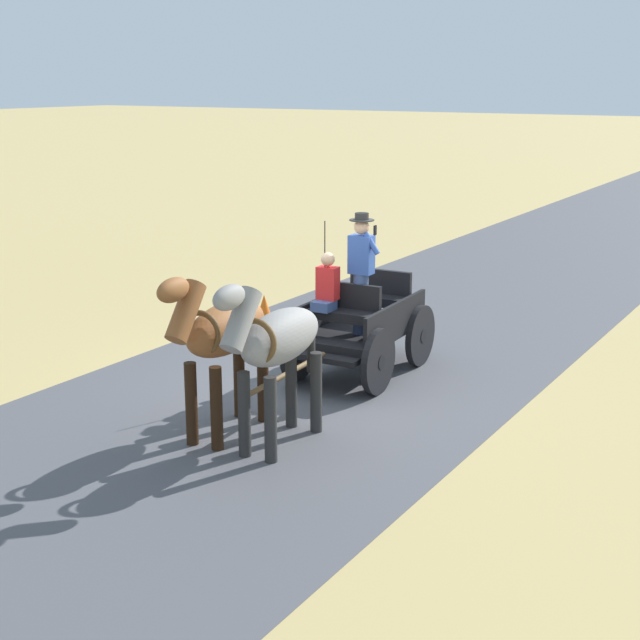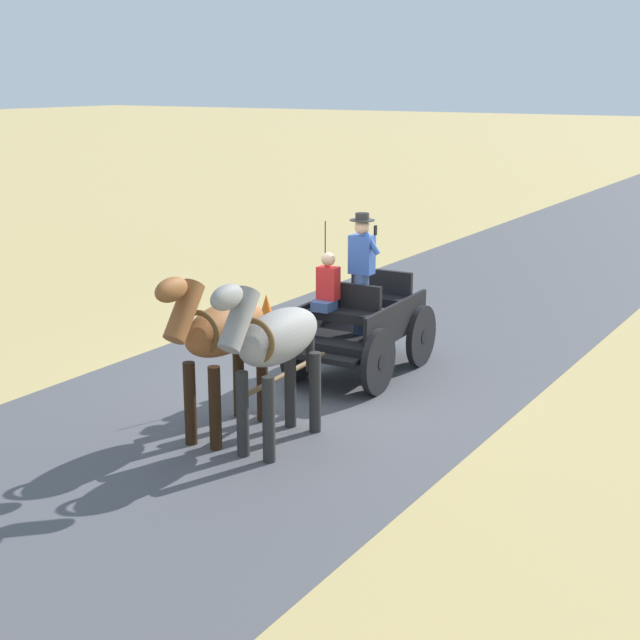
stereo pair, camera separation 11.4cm
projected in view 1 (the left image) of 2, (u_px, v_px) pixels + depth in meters
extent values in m
plane|color=tan|center=(308.00, 382.00, 13.65)|extent=(200.00, 200.00, 0.00)
cube|color=#4C4C51|center=(308.00, 382.00, 13.65)|extent=(6.18, 160.00, 0.01)
cube|color=black|center=(361.00, 331.00, 13.93)|extent=(1.30, 2.25, 0.12)
cube|color=black|center=(396.00, 317.00, 13.60)|extent=(0.16, 2.09, 0.44)
cube|color=black|center=(328.00, 308.00, 14.13)|extent=(0.16, 2.09, 0.44)
cube|color=black|center=(323.00, 358.00, 12.92)|extent=(1.09, 0.29, 0.08)
cube|color=black|center=(393.00, 324.00, 15.00)|extent=(0.73, 0.23, 0.06)
cube|color=black|center=(343.00, 315.00, 13.32)|extent=(1.04, 0.41, 0.14)
cube|color=black|center=(349.00, 298.00, 13.42)|extent=(1.02, 0.13, 0.44)
cube|color=black|center=(375.00, 300.00, 14.26)|extent=(1.04, 0.41, 0.14)
cube|color=black|center=(381.00, 284.00, 14.35)|extent=(1.02, 0.13, 0.44)
cylinder|color=black|center=(378.00, 362.00, 13.03)|extent=(0.14, 0.96, 0.96)
cylinder|color=black|center=(378.00, 362.00, 13.03)|extent=(0.13, 0.22, 0.21)
cylinder|color=black|center=(299.00, 349.00, 13.63)|extent=(0.14, 0.96, 0.96)
cylinder|color=black|center=(299.00, 349.00, 13.63)|extent=(0.13, 0.22, 0.21)
cylinder|color=black|center=(420.00, 336.00, 14.33)|extent=(0.14, 0.96, 0.96)
cylinder|color=black|center=(420.00, 336.00, 14.33)|extent=(0.13, 0.22, 0.21)
cylinder|color=black|center=(346.00, 325.00, 14.93)|extent=(0.14, 0.96, 0.96)
cylinder|color=black|center=(346.00, 325.00, 14.93)|extent=(0.13, 0.22, 0.21)
cylinder|color=brown|center=(287.00, 374.00, 12.08)|extent=(0.16, 2.00, 0.07)
cylinder|color=black|center=(325.00, 266.00, 13.28)|extent=(0.02, 0.02, 1.30)
cylinder|color=#384C7F|center=(361.00, 304.00, 13.45)|extent=(0.22, 0.22, 0.90)
cube|color=#2D4C99|center=(361.00, 255.00, 13.27)|extent=(0.35, 0.24, 0.56)
sphere|color=tan|center=(362.00, 227.00, 13.17)|extent=(0.22, 0.22, 0.22)
cylinder|color=black|center=(362.00, 220.00, 13.14)|extent=(0.36, 0.36, 0.01)
cylinder|color=black|center=(362.00, 217.00, 13.13)|extent=(0.20, 0.20, 0.10)
cylinder|color=#2D4C99|center=(372.00, 244.00, 13.10)|extent=(0.26, 0.09, 0.32)
cube|color=black|center=(375.00, 230.00, 13.01)|extent=(0.02, 0.07, 0.14)
cube|color=#384C7F|center=(324.00, 306.00, 13.30)|extent=(0.29, 0.33, 0.14)
cube|color=red|center=(328.00, 283.00, 13.32)|extent=(0.31, 0.21, 0.48)
sphere|color=tan|center=(328.00, 259.00, 13.23)|extent=(0.20, 0.20, 0.20)
ellipsoid|color=gray|center=(281.00, 336.00, 11.03)|extent=(0.63, 1.58, 0.64)
cylinder|color=#272726|center=(271.00, 420.00, 10.69)|extent=(0.15, 0.15, 1.05)
cylinder|color=#272726|center=(244.00, 414.00, 10.86)|extent=(0.15, 0.15, 1.05)
cylinder|color=#272726|center=(316.00, 392.00, 11.62)|extent=(0.15, 0.15, 1.05)
cylinder|color=#272726|center=(291.00, 388.00, 11.79)|extent=(0.15, 0.15, 1.05)
cylinder|color=gray|center=(241.00, 320.00, 10.21)|extent=(0.29, 0.66, 0.73)
ellipsoid|color=gray|center=(229.00, 297.00, 9.94)|extent=(0.24, 0.55, 0.28)
cube|color=#272726|center=(242.00, 316.00, 10.22)|extent=(0.08, 0.50, 0.56)
cylinder|color=#272726|center=(311.00, 345.00, 11.73)|extent=(0.11, 0.11, 0.70)
torus|color=brown|center=(256.00, 341.00, 10.54)|extent=(0.55, 0.09, 0.55)
ellipsoid|color=brown|center=(227.00, 328.00, 11.38)|extent=(0.67, 1.59, 0.64)
cylinder|color=black|center=(216.00, 409.00, 11.05)|extent=(0.15, 0.15, 1.05)
cylinder|color=black|center=(191.00, 404.00, 11.21)|extent=(0.15, 0.15, 1.05)
cylinder|color=black|center=(263.00, 383.00, 11.99)|extent=(0.15, 0.15, 1.05)
cylinder|color=black|center=(239.00, 379.00, 12.15)|extent=(0.15, 0.15, 1.05)
cylinder|color=brown|center=(186.00, 312.00, 10.56)|extent=(0.30, 0.66, 0.73)
ellipsoid|color=brown|center=(173.00, 290.00, 10.29)|extent=(0.26, 0.55, 0.28)
cube|color=black|center=(187.00, 308.00, 10.57)|extent=(0.09, 0.51, 0.56)
cylinder|color=black|center=(258.00, 337.00, 12.10)|extent=(0.11, 0.11, 0.70)
torus|color=brown|center=(201.00, 333.00, 10.90)|extent=(0.55, 0.11, 0.55)
cone|color=orange|center=(264.00, 308.00, 17.01)|extent=(0.32, 0.32, 0.50)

